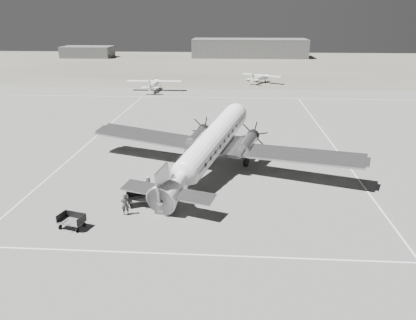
% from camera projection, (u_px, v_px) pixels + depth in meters
% --- Properties ---
extents(ground, '(260.00, 260.00, 0.00)m').
position_uv_depth(ground, '(234.00, 176.00, 39.72)').
color(ground, slate).
rests_on(ground, ground).
extents(taxi_line_near, '(60.00, 0.15, 0.01)m').
position_uv_depth(taxi_line_near, '(232.00, 256.00, 26.57)').
color(taxi_line_near, silver).
rests_on(taxi_line_near, ground).
extents(taxi_line_right, '(0.15, 80.00, 0.01)m').
position_uv_depth(taxi_line_right, '(358.00, 179.00, 38.97)').
color(taxi_line_right, silver).
rests_on(taxi_line_right, ground).
extents(taxi_line_left, '(0.15, 60.00, 0.01)m').
position_uv_depth(taxi_line_left, '(89.00, 142.00, 50.23)').
color(taxi_line_left, silver).
rests_on(taxi_line_left, ground).
extents(taxi_line_horizon, '(90.00, 0.15, 0.01)m').
position_uv_depth(taxi_line_horizon, '(235.00, 98.00, 77.29)').
color(taxi_line_horizon, silver).
rests_on(taxi_line_horizon, ground).
extents(grass_infield, '(260.00, 90.00, 0.01)m').
position_uv_depth(grass_infield, '(236.00, 65.00, 128.95)').
color(grass_infield, '#696759').
rests_on(grass_infield, ground).
extents(hangar_main, '(42.00, 14.00, 6.60)m').
position_uv_depth(hangar_main, '(249.00, 48.00, 151.01)').
color(hangar_main, '#606060').
rests_on(hangar_main, ground).
extents(shed_secondary, '(18.00, 10.00, 4.00)m').
position_uv_depth(shed_secondary, '(88.00, 52.00, 150.48)').
color(shed_secondary, '#525252').
rests_on(shed_secondary, ground).
extents(dc3_airliner, '(34.23, 28.72, 5.56)m').
position_uv_depth(dc3_airliner, '(209.00, 147.00, 39.34)').
color(dc3_airliner, '#ADADAF').
rests_on(dc3_airliner, ground).
extents(light_plane_left, '(11.44, 9.30, 2.37)m').
position_uv_depth(light_plane_left, '(154.00, 85.00, 83.86)').
color(light_plane_left, white).
rests_on(light_plane_left, ground).
extents(light_plane_right, '(12.79, 12.19, 2.08)m').
position_uv_depth(light_plane_right, '(261.00, 78.00, 93.91)').
color(light_plane_right, white).
rests_on(light_plane_right, ground).
extents(baggage_cart_near, '(2.34, 2.04, 1.10)m').
position_uv_depth(baggage_cart_near, '(138.00, 199.00, 33.58)').
color(baggage_cart_near, '#525252').
rests_on(baggage_cart_near, ground).
extents(baggage_cart_far, '(2.22, 1.82, 1.09)m').
position_uv_depth(baggage_cart_far, '(72.00, 221.00, 29.91)').
color(baggage_cart_far, '#525252').
rests_on(baggage_cart_far, ground).
extents(ground_crew, '(0.74, 0.59, 1.77)m').
position_uv_depth(ground_crew, '(125.00, 204.00, 31.82)').
color(ground_crew, '#323232').
rests_on(ground_crew, ground).
extents(ramp_agent, '(1.04, 1.14, 1.92)m').
position_uv_depth(ramp_agent, '(149.00, 186.00, 34.96)').
color(ramp_agent, silver).
rests_on(ramp_agent, ground).
extents(passenger, '(0.71, 0.98, 1.86)m').
position_uv_depth(passenger, '(164.00, 176.00, 37.29)').
color(passenger, beige).
rests_on(passenger, ground).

